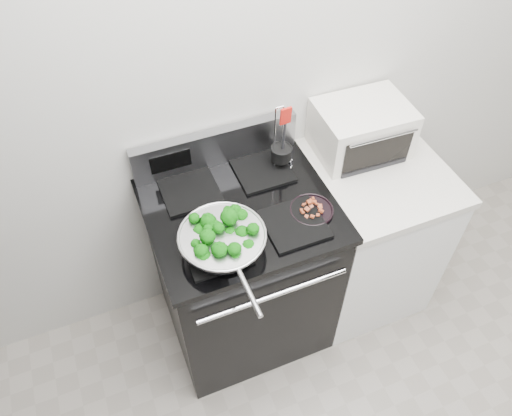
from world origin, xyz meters
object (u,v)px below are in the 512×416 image
gas_range (242,270)px  bacon_plate (312,208)px  utensil_holder (281,156)px  skillet (223,240)px  toaster_oven (361,129)px

gas_range → bacon_plate: (0.27, -0.13, 0.48)m
gas_range → utensil_holder: (0.26, 0.17, 0.52)m
skillet → toaster_oven: (0.80, 0.34, 0.04)m
gas_range → skillet: (-0.14, -0.18, 0.52)m
gas_range → bacon_plate: gas_range is taller
gas_range → skillet: size_ratio=2.06×
skillet → bacon_plate: (0.41, 0.05, -0.04)m
gas_range → toaster_oven: (0.67, 0.17, 0.55)m
toaster_oven → bacon_plate: bearing=-140.9°
gas_range → utensil_holder: size_ratio=3.41×
skillet → toaster_oven: size_ratio=1.28×
bacon_plate → toaster_oven: toaster_oven is taller
bacon_plate → toaster_oven: size_ratio=0.43×
bacon_plate → utensil_holder: size_ratio=0.56×
gas_range → utensil_holder: utensil_holder is taller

